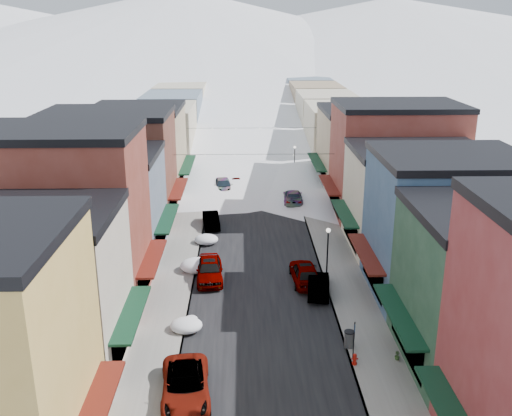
{
  "coord_description": "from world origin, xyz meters",
  "views": [
    {
      "loc": [
        -1.2,
        -16.65,
        19.06
      ],
      "look_at": [
        0.0,
        32.96,
        2.76
      ],
      "focal_mm": 40.0,
      "sensor_mm": 36.0,
      "label": 1
    }
  ],
  "objects_px": {
    "car_dark_hatch": "(211,220)",
    "fire_hydrant": "(355,359)",
    "car_white_suv": "(186,386)",
    "car_green_sedan": "(319,285)",
    "streetlamp_near": "(328,247)",
    "trash_can": "(349,339)",
    "car_silver_sedan": "(209,269)"
  },
  "relations": [
    {
      "from": "car_dark_hatch",
      "to": "trash_can",
      "type": "height_order",
      "value": "car_dark_hatch"
    },
    {
      "from": "car_silver_sedan",
      "to": "car_dark_hatch",
      "type": "height_order",
      "value": "car_silver_sedan"
    },
    {
      "from": "car_dark_hatch",
      "to": "trash_can",
      "type": "xyz_separation_m",
      "value": [
        9.5,
        -22.01,
        -0.0
      ]
    },
    {
      "from": "car_white_suv",
      "to": "car_green_sedan",
      "type": "bearing_deg",
      "value": 48.7
    },
    {
      "from": "car_dark_hatch",
      "to": "trash_can",
      "type": "relative_size",
      "value": 3.97
    },
    {
      "from": "car_white_suv",
      "to": "car_dark_hatch",
      "type": "distance_m",
      "value": 26.55
    },
    {
      "from": "car_white_suv",
      "to": "fire_hydrant",
      "type": "bearing_deg",
      "value": 10.0
    },
    {
      "from": "car_dark_hatch",
      "to": "car_green_sedan",
      "type": "bearing_deg",
      "value": -66.91
    },
    {
      "from": "car_green_sedan",
      "to": "streetlamp_near",
      "type": "xyz_separation_m",
      "value": [
        0.9,
        2.15,
        2.07
      ]
    },
    {
      "from": "car_green_sedan",
      "to": "fire_hydrant",
      "type": "bearing_deg",
      "value": 103.0
    },
    {
      "from": "car_silver_sedan",
      "to": "fire_hydrant",
      "type": "xyz_separation_m",
      "value": [
        9.01,
        -11.91,
        -0.39
      ]
    },
    {
      "from": "fire_hydrant",
      "to": "trash_can",
      "type": "relative_size",
      "value": 0.65
    },
    {
      "from": "car_silver_sedan",
      "to": "fire_hydrant",
      "type": "distance_m",
      "value": 14.94
    },
    {
      "from": "fire_hydrant",
      "to": "streetlamp_near",
      "type": "height_order",
      "value": "streetlamp_near"
    },
    {
      "from": "car_white_suv",
      "to": "car_green_sedan",
      "type": "height_order",
      "value": "car_white_suv"
    },
    {
      "from": "car_white_suv",
      "to": "fire_hydrant",
      "type": "height_order",
      "value": "car_white_suv"
    },
    {
      "from": "car_silver_sedan",
      "to": "streetlamp_near",
      "type": "bearing_deg",
      "value": -6.62
    },
    {
      "from": "fire_hydrant",
      "to": "streetlamp_near",
      "type": "xyz_separation_m",
      "value": [
        0.0,
        11.5,
        2.31
      ]
    },
    {
      "from": "car_dark_hatch",
      "to": "streetlamp_near",
      "type": "relative_size",
      "value": 1.01
    },
    {
      "from": "car_dark_hatch",
      "to": "fire_hydrant",
      "type": "height_order",
      "value": "car_dark_hatch"
    },
    {
      "from": "car_dark_hatch",
      "to": "streetlamp_near",
      "type": "height_order",
      "value": "streetlamp_near"
    },
    {
      "from": "car_dark_hatch",
      "to": "trash_can",
      "type": "distance_m",
      "value": 23.98
    },
    {
      "from": "car_silver_sedan",
      "to": "streetlamp_near",
      "type": "distance_m",
      "value": 9.23
    },
    {
      "from": "fire_hydrant",
      "to": "car_silver_sedan",
      "type": "bearing_deg",
      "value": 127.12
    },
    {
      "from": "car_green_sedan",
      "to": "trash_can",
      "type": "distance_m",
      "value": 7.53
    },
    {
      "from": "fire_hydrant",
      "to": "streetlamp_near",
      "type": "bearing_deg",
      "value": 90.0
    },
    {
      "from": "fire_hydrant",
      "to": "trash_can",
      "type": "height_order",
      "value": "trash_can"
    },
    {
      "from": "streetlamp_near",
      "to": "car_silver_sedan",
      "type": "bearing_deg",
      "value": 177.36
    },
    {
      "from": "car_green_sedan",
      "to": "fire_hydrant",
      "type": "distance_m",
      "value": 9.39
    },
    {
      "from": "car_silver_sedan",
      "to": "car_dark_hatch",
      "type": "xyz_separation_m",
      "value": [
        -0.49,
        11.97,
        -0.16
      ]
    },
    {
      "from": "car_white_suv",
      "to": "car_green_sedan",
      "type": "distance_m",
      "value": 14.77
    },
    {
      "from": "car_green_sedan",
      "to": "fire_hydrant",
      "type": "relative_size",
      "value": 6.27
    }
  ]
}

